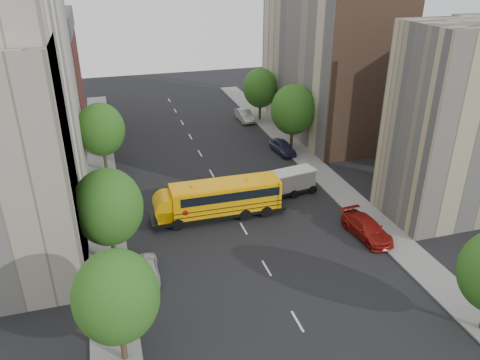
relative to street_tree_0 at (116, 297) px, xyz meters
name	(u,v)px	position (x,y,z in m)	size (l,w,h in m)	color
ground	(237,218)	(11.00, 14.00, -4.64)	(120.00, 120.00, 0.00)	black
sidewalk_left	(105,209)	(-0.50, 19.00, -4.58)	(3.00, 80.00, 0.12)	slate
sidewalk_right	(327,179)	(22.50, 19.00, -4.58)	(3.00, 80.00, 0.12)	slate
lane_markings	(212,173)	(11.00, 24.00, -4.64)	(0.15, 64.00, 0.01)	silver
building_left_cream	(9,110)	(-7.00, 20.00, 5.36)	(10.00, 26.00, 20.00)	beige
building_left_redbrick	(39,87)	(-7.00, 42.00, 1.86)	(10.00, 15.00, 13.00)	maroon
building_right_near	(455,126)	(29.00, 9.50, 3.86)	(10.00, 7.00, 17.00)	tan
building_right_far	(327,63)	(29.00, 34.00, 4.36)	(10.00, 22.00, 18.00)	#C0B295
building_right_sidewall	(372,83)	(29.00, 23.00, 4.36)	(10.10, 0.30, 18.00)	brown
street_tree_0	(116,297)	(0.00, 0.00, 0.00)	(4.80, 4.80, 7.41)	#38281C
street_tree_1	(108,207)	(0.00, 10.00, 0.31)	(5.12, 5.12, 7.90)	#38281C
street_tree_2	(101,130)	(0.00, 28.00, 0.19)	(4.99, 4.99, 7.71)	#38281C
street_tree_4	(293,110)	(22.00, 28.00, 0.43)	(5.25, 5.25, 8.10)	#38281C
street_tree_5	(260,88)	(22.00, 40.00, 0.06)	(4.86, 4.86, 7.51)	#38281C
school_bus	(217,198)	(9.27, 14.66, -2.71)	(12.28, 3.13, 3.45)	black
safari_truck	(288,182)	(17.14, 17.04, -3.33)	(6.05, 3.03, 2.48)	black
parked_car_0	(147,268)	(2.19, 7.57, -3.91)	(1.73, 4.30, 1.47)	#B6B8BE
parked_car_1	(123,188)	(1.40, 21.55, -3.93)	(1.50, 4.29, 1.41)	white
parked_car_3	(367,228)	(20.60, 7.86, -3.85)	(2.23, 5.48, 1.59)	maroon
parked_car_4	(283,147)	(20.60, 27.28, -3.86)	(1.84, 4.57, 1.56)	#2F2D4F
parked_car_5	(244,115)	(19.80, 40.36, -3.84)	(1.70, 4.87, 1.60)	#A0A09B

